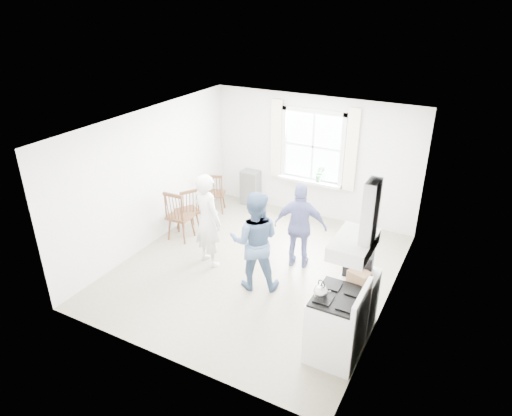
{
  "coord_description": "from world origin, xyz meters",
  "views": [
    {
      "loc": [
        3.2,
        -6.04,
        4.48
      ],
      "look_at": [
        -0.12,
        0.2,
        1.08
      ],
      "focal_mm": 32.0,
      "sensor_mm": 36.0,
      "label": 1
    }
  ],
  "objects_px": {
    "person_right": "(300,226)",
    "gas_stove": "(337,325)",
    "low_cabinet": "(357,300)",
    "person_left": "(208,220)",
    "person_mid": "(255,241)",
    "windsor_chair_b": "(176,211)",
    "stereo_stack": "(359,262)",
    "windsor_chair_c": "(189,206)",
    "windsor_chair_a": "(214,189)"
  },
  "relations": [
    {
      "from": "person_right",
      "to": "gas_stove",
      "type": "bearing_deg",
      "value": 112.65
    },
    {
      "from": "gas_stove",
      "to": "low_cabinet",
      "type": "relative_size",
      "value": 1.24
    },
    {
      "from": "person_left",
      "to": "person_mid",
      "type": "relative_size",
      "value": 1.01
    },
    {
      "from": "low_cabinet",
      "to": "windsor_chair_b",
      "type": "distance_m",
      "value": 3.91
    },
    {
      "from": "person_left",
      "to": "person_right",
      "type": "xyz_separation_m",
      "value": [
        1.46,
        0.69,
        -0.08
      ]
    },
    {
      "from": "stereo_stack",
      "to": "person_right",
      "type": "height_order",
      "value": "person_right"
    },
    {
      "from": "windsor_chair_c",
      "to": "person_right",
      "type": "xyz_separation_m",
      "value": [
        2.42,
        -0.07,
        0.19
      ]
    },
    {
      "from": "gas_stove",
      "to": "person_right",
      "type": "distance_m",
      "value": 2.26
    },
    {
      "from": "windsor_chair_a",
      "to": "windsor_chair_b",
      "type": "relative_size",
      "value": 0.89
    },
    {
      "from": "person_right",
      "to": "windsor_chair_c",
      "type": "bearing_deg",
      "value": -14.72
    },
    {
      "from": "stereo_stack",
      "to": "person_mid",
      "type": "bearing_deg",
      "value": 174.04
    },
    {
      "from": "windsor_chair_c",
      "to": "windsor_chair_a",
      "type": "bearing_deg",
      "value": 92.85
    },
    {
      "from": "gas_stove",
      "to": "person_left",
      "type": "distance_m",
      "value": 3.01
    },
    {
      "from": "person_left",
      "to": "person_right",
      "type": "relative_size",
      "value": 1.1
    },
    {
      "from": "windsor_chair_a",
      "to": "person_mid",
      "type": "bearing_deg",
      "value": -44.1
    },
    {
      "from": "person_mid",
      "to": "person_right",
      "type": "relative_size",
      "value": 1.08
    },
    {
      "from": "stereo_stack",
      "to": "person_right",
      "type": "xyz_separation_m",
      "value": [
        -1.33,
        1.1,
        -0.29
      ]
    },
    {
      "from": "person_mid",
      "to": "person_right",
      "type": "xyz_separation_m",
      "value": [
        0.4,
        0.92,
        -0.07
      ]
    },
    {
      "from": "person_mid",
      "to": "gas_stove",
      "type": "bearing_deg",
      "value": 129.11
    },
    {
      "from": "gas_stove",
      "to": "windsor_chair_c",
      "type": "height_order",
      "value": "gas_stove"
    },
    {
      "from": "gas_stove",
      "to": "person_right",
      "type": "bearing_deg",
      "value": 125.68
    },
    {
      "from": "low_cabinet",
      "to": "windsor_chair_c",
      "type": "relative_size",
      "value": 0.93
    },
    {
      "from": "windsor_chair_b",
      "to": "windsor_chair_c",
      "type": "distance_m",
      "value": 0.38
    },
    {
      "from": "windsor_chair_b",
      "to": "person_right",
      "type": "relative_size",
      "value": 0.67
    },
    {
      "from": "gas_stove",
      "to": "person_mid",
      "type": "relative_size",
      "value": 0.66
    },
    {
      "from": "low_cabinet",
      "to": "person_left",
      "type": "distance_m",
      "value": 2.89
    },
    {
      "from": "low_cabinet",
      "to": "windsor_chair_a",
      "type": "height_order",
      "value": "windsor_chair_a"
    },
    {
      "from": "gas_stove",
      "to": "windsor_chair_c",
      "type": "distance_m",
      "value": 4.17
    },
    {
      "from": "gas_stove",
      "to": "windsor_chair_b",
      "type": "height_order",
      "value": "gas_stove"
    },
    {
      "from": "person_mid",
      "to": "person_left",
      "type": "bearing_deg",
      "value": -35.53
    },
    {
      "from": "gas_stove",
      "to": "windsor_chair_a",
      "type": "relative_size",
      "value": 1.21
    },
    {
      "from": "windsor_chair_c",
      "to": "low_cabinet",
      "type": "bearing_deg",
      "value": -17.41
    },
    {
      "from": "person_left",
      "to": "person_mid",
      "type": "bearing_deg",
      "value": -172.21
    },
    {
      "from": "person_left",
      "to": "person_right",
      "type": "bearing_deg",
      "value": -134.52
    },
    {
      "from": "windsor_chair_b",
      "to": "person_left",
      "type": "height_order",
      "value": "person_left"
    },
    {
      "from": "windsor_chair_b",
      "to": "windsor_chair_c",
      "type": "relative_size",
      "value": 1.08
    },
    {
      "from": "windsor_chair_b",
      "to": "person_mid",
      "type": "xyz_separation_m",
      "value": [
        2.04,
        -0.62,
        0.21
      ]
    },
    {
      "from": "windsor_chair_a",
      "to": "windsor_chair_c",
      "type": "xyz_separation_m",
      "value": [
        0.05,
        -1.01,
        0.03
      ]
    },
    {
      "from": "windsor_chair_c",
      "to": "person_right",
      "type": "bearing_deg",
      "value": -1.69
    },
    {
      "from": "gas_stove",
      "to": "windsor_chair_b",
      "type": "xyz_separation_m",
      "value": [
        -3.75,
        1.51,
        0.15
      ]
    },
    {
      "from": "low_cabinet",
      "to": "windsor_chair_b",
      "type": "height_order",
      "value": "windsor_chair_b"
    },
    {
      "from": "windsor_chair_c",
      "to": "stereo_stack",
      "type": "bearing_deg",
      "value": -17.39
    },
    {
      "from": "gas_stove",
      "to": "low_cabinet",
      "type": "distance_m",
      "value": 0.7
    },
    {
      "from": "windsor_chair_a",
      "to": "windsor_chair_b",
      "type": "height_order",
      "value": "windsor_chair_b"
    },
    {
      "from": "stereo_stack",
      "to": "windsor_chair_c",
      "type": "bearing_deg",
      "value": 162.61
    },
    {
      "from": "gas_stove",
      "to": "person_left",
      "type": "bearing_deg",
      "value": 157.8
    },
    {
      "from": "low_cabinet",
      "to": "person_right",
      "type": "bearing_deg",
      "value": 140.89
    },
    {
      "from": "windsor_chair_a",
      "to": "person_right",
      "type": "xyz_separation_m",
      "value": [
        2.47,
        -1.08,
        0.22
      ]
    },
    {
      "from": "low_cabinet",
      "to": "person_right",
      "type": "relative_size",
      "value": 0.57
    },
    {
      "from": "windsor_chair_c",
      "to": "person_left",
      "type": "height_order",
      "value": "person_left"
    }
  ]
}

